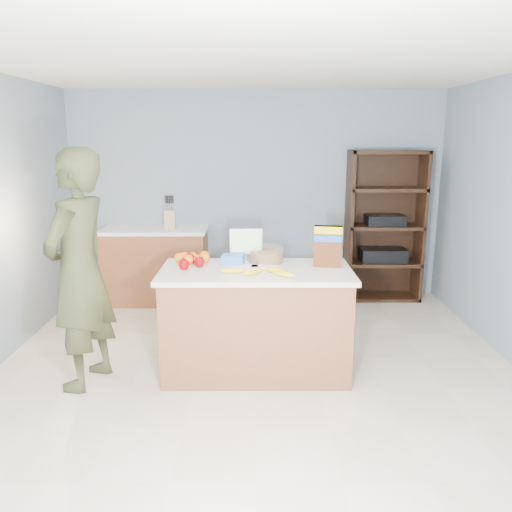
{
  "coord_description": "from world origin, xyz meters",
  "views": [
    {
      "loc": [
        -0.01,
        -3.62,
        1.95
      ],
      "look_at": [
        0.0,
        0.35,
        1.0
      ],
      "focal_mm": 35.0,
      "sensor_mm": 36.0,
      "label": 1
    }
  ],
  "objects_px": {
    "shelving_unit": "(383,229)",
    "person": "(79,271)",
    "counter_peninsula": "(256,325)",
    "tv": "(246,243)",
    "cereal_box": "(328,243)"
  },
  "relations": [
    {
      "from": "counter_peninsula",
      "to": "person",
      "type": "xyz_separation_m",
      "value": [
        -1.37,
        -0.19,
        0.53
      ]
    },
    {
      "from": "tv",
      "to": "cereal_box",
      "type": "distance_m",
      "value": 0.71
    },
    {
      "from": "person",
      "to": "tv",
      "type": "xyz_separation_m",
      "value": [
        1.28,
        0.5,
        0.12
      ]
    },
    {
      "from": "counter_peninsula",
      "to": "tv",
      "type": "relative_size",
      "value": 5.53
    },
    {
      "from": "shelving_unit",
      "to": "cereal_box",
      "type": "height_order",
      "value": "shelving_unit"
    },
    {
      "from": "person",
      "to": "tv",
      "type": "relative_size",
      "value": 6.67
    },
    {
      "from": "person",
      "to": "tv",
      "type": "distance_m",
      "value": 1.38
    },
    {
      "from": "person",
      "to": "cereal_box",
      "type": "bearing_deg",
      "value": 113.19
    },
    {
      "from": "cereal_box",
      "to": "person",
      "type": "bearing_deg",
      "value": -171.87
    },
    {
      "from": "counter_peninsula",
      "to": "tv",
      "type": "bearing_deg",
      "value": 105.82
    },
    {
      "from": "shelving_unit",
      "to": "person",
      "type": "distance_m",
      "value": 3.68
    },
    {
      "from": "counter_peninsula",
      "to": "cereal_box",
      "type": "distance_m",
      "value": 0.91
    },
    {
      "from": "shelving_unit",
      "to": "cereal_box",
      "type": "xyz_separation_m",
      "value": [
        -0.96,
        -1.96,
        0.23
      ]
    },
    {
      "from": "counter_peninsula",
      "to": "person",
      "type": "height_order",
      "value": "person"
    },
    {
      "from": "shelving_unit",
      "to": "tv",
      "type": "xyz_separation_m",
      "value": [
        -1.64,
        -1.74,
        0.19
      ]
    }
  ]
}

